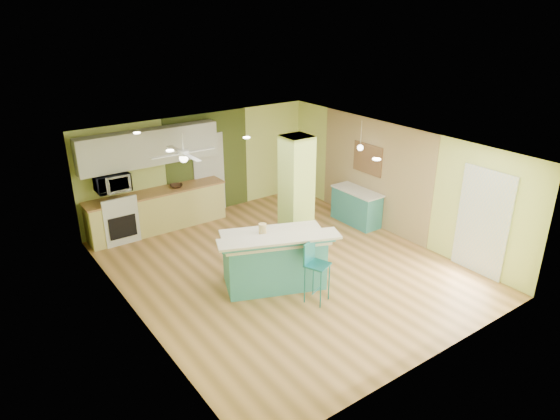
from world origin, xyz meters
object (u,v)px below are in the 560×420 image
object	(u,v)px
fruit_bowl	(176,186)
canister	(263,229)
side_counter	(356,206)
peninsula	(274,259)
bar_stool	(314,262)

from	to	relation	value
fruit_bowl	canister	xyz separation A→B (m)	(0.18, -3.35, 0.12)
fruit_bowl	canister	distance (m)	3.36
side_counter	canister	distance (m)	3.54
side_counter	canister	world-z (taller)	canister
fruit_bowl	canister	bearing A→B (deg)	-86.99
side_counter	fruit_bowl	distance (m)	4.27
peninsula	side_counter	xyz separation A→B (m)	(3.23, 1.21, -0.12)
side_counter	fruit_bowl	bearing A→B (deg)	146.04
peninsula	side_counter	world-z (taller)	peninsula
bar_stool	fruit_bowl	world-z (taller)	bar_stool
fruit_bowl	side_counter	bearing A→B (deg)	-33.96
peninsula	fruit_bowl	bearing A→B (deg)	116.15
bar_stool	fruit_bowl	bearing A→B (deg)	74.52
peninsula	canister	bearing A→B (deg)	136.12
side_counter	fruit_bowl	xyz separation A→B (m)	(-3.51, 2.36, 0.56)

